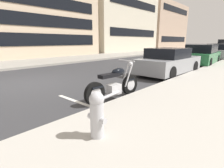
{
  "coord_description": "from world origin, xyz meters",
  "views": [
    {
      "loc": [
        -2.86,
        -7.15,
        1.66
      ],
      "look_at": [
        0.73,
        -3.96,
        0.49
      ],
      "focal_mm": 28.16,
      "sensor_mm": 36.0,
      "label": 1
    }
  ],
  "objects_px": {
    "parked_motorcycle": "(115,85)",
    "parked_car_at_intersection": "(169,62)",
    "fire_hydrant": "(97,113)",
    "parked_car_mid_block": "(218,52)",
    "parked_car_second_in_row": "(202,55)"
  },
  "relations": [
    {
      "from": "parked_motorcycle",
      "to": "parked_car_at_intersection",
      "type": "height_order",
      "value": "parked_car_at_intersection"
    },
    {
      "from": "fire_hydrant",
      "to": "parked_car_mid_block",
      "type": "bearing_deg",
      "value": 5.96
    },
    {
      "from": "fire_hydrant",
      "to": "parked_motorcycle",
      "type": "bearing_deg",
      "value": 34.02
    },
    {
      "from": "parked_motorcycle",
      "to": "parked_car_second_in_row",
      "type": "distance_m",
      "value": 10.5
    },
    {
      "from": "parked_motorcycle",
      "to": "parked_car_second_in_row",
      "type": "relative_size",
      "value": 0.44
    },
    {
      "from": "parked_motorcycle",
      "to": "parked_car_mid_block",
      "type": "bearing_deg",
      "value": 5.97
    },
    {
      "from": "parked_car_second_in_row",
      "to": "fire_hydrant",
      "type": "bearing_deg",
      "value": -174.43
    },
    {
      "from": "parked_car_mid_block",
      "to": "parked_motorcycle",
      "type": "bearing_deg",
      "value": 178.53
    },
    {
      "from": "parked_motorcycle",
      "to": "parked_car_second_in_row",
      "type": "height_order",
      "value": "parked_car_second_in_row"
    },
    {
      "from": "parked_car_at_intersection",
      "to": "parked_car_second_in_row",
      "type": "bearing_deg",
      "value": 1.09
    },
    {
      "from": "parked_car_at_intersection",
      "to": "parked_car_mid_block",
      "type": "relative_size",
      "value": 1.01
    },
    {
      "from": "parked_motorcycle",
      "to": "parked_car_second_in_row",
      "type": "bearing_deg",
      "value": 6.93
    },
    {
      "from": "parked_car_at_intersection",
      "to": "parked_car_second_in_row",
      "type": "distance_m",
      "value": 5.52
    },
    {
      "from": "parked_car_at_intersection",
      "to": "fire_hydrant",
      "type": "height_order",
      "value": "parked_car_at_intersection"
    },
    {
      "from": "parked_car_second_in_row",
      "to": "parked_car_mid_block",
      "type": "height_order",
      "value": "parked_car_second_in_row"
    }
  ]
}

